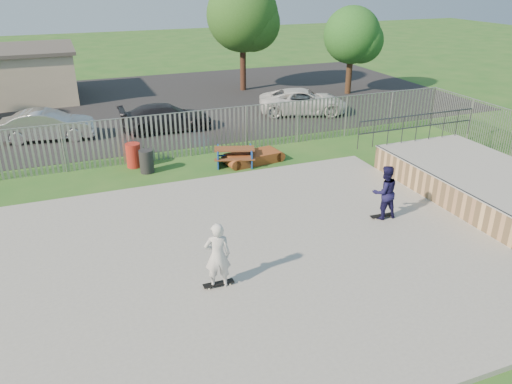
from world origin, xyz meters
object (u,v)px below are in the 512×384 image
object	(u,v)px
funbox	(253,158)
tree_right	(352,35)
skater_white	(218,255)
skater_navy	(385,192)
car_silver	(48,125)
trash_bin_grey	(147,161)
picnic_table	(235,156)
car_dark	(166,117)
trash_bin_red	(134,155)
car_white	(303,102)
tree_mid	(242,16)

from	to	relation	value
funbox	tree_right	xyz separation A→B (m)	(10.53, 9.80, 3.51)
skater_white	skater_navy	bearing A→B (deg)	-153.10
tree_right	skater_white	size ratio (longest dim) A/B	3.10
car_silver	trash_bin_grey	bearing A→B (deg)	-140.05
picnic_table	skater_white	distance (m)	9.14
picnic_table	car_dark	distance (m)	6.04
picnic_table	trash_bin_red	distance (m)	4.19
car_white	skater_navy	size ratio (longest dim) A/B	2.78
picnic_table	tree_right	bearing A→B (deg)	58.59
skater_navy	car_dark	bearing A→B (deg)	-67.50
trash_bin_grey	car_dark	world-z (taller)	car_dark
funbox	trash_bin_red	world-z (taller)	trash_bin_red
picnic_table	skater_white	bearing A→B (deg)	-93.75
picnic_table	funbox	xyz separation A→B (m)	(0.81, -0.10, -0.15)
tree_mid	car_silver	bearing A→B (deg)	-151.38
funbox	car_white	distance (m)	8.36
trash_bin_grey	car_white	bearing A→B (deg)	30.24
tree_mid	skater_navy	world-z (taller)	tree_mid
funbox	skater_navy	world-z (taller)	skater_navy
trash_bin_red	trash_bin_grey	bearing A→B (deg)	-65.17
car_white	picnic_table	bearing A→B (deg)	153.42
funbox	skater_navy	xyz separation A→B (m)	(1.92, -6.63, 0.83)
funbox	tree_right	distance (m)	14.80
trash_bin_grey	skater_navy	xyz separation A→B (m)	(6.34, -7.15, 0.57)
car_white	car_silver	bearing A→B (deg)	107.98
car_silver	skater_navy	distance (m)	16.49
trash_bin_red	car_dark	xyz separation A→B (m)	(2.36, 4.56, 0.19)
tree_right	skater_white	world-z (taller)	tree_right
trash_bin_grey	picnic_table	bearing A→B (deg)	-6.48
car_silver	skater_white	distance (m)	15.36
trash_bin_grey	tree_mid	distance (m)	16.16
tree_right	car_dark	bearing A→B (deg)	-163.31
funbox	trash_bin_grey	distance (m)	4.46
funbox	trash_bin_red	size ratio (longest dim) A/B	2.24
picnic_table	skater_navy	bearing A→B (deg)	-49.87
funbox	car_silver	distance (m)	10.36
tree_right	skater_navy	bearing A→B (deg)	-117.66
trash_bin_grey	car_dark	xyz separation A→B (m)	(1.98, 5.39, 0.22)
car_dark	tree_mid	size ratio (longest dim) A/B	0.65
skater_white	car_dark	bearing A→B (deg)	-85.89
car_white	tree_mid	size ratio (longest dim) A/B	0.69
trash_bin_grey	skater_white	xyz separation A→B (m)	(0.22, -8.88, 0.57)
trash_bin_red	funbox	bearing A→B (deg)	-15.68
funbox	car_silver	bearing A→B (deg)	133.54
picnic_table	skater_navy	xyz separation A→B (m)	(2.73, -6.74, 0.68)
tree_mid	trash_bin_red	bearing A→B (deg)	-127.66
tree_right	skater_navy	distance (m)	18.74
car_dark	car_white	size ratio (longest dim) A/B	0.93
tree_mid	funbox	bearing A→B (deg)	-108.40
picnic_table	car_silver	bearing A→B (deg)	156.56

